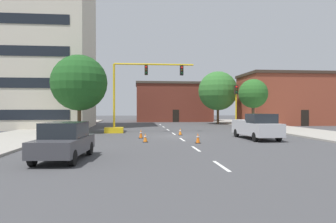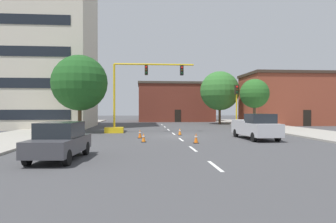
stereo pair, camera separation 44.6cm
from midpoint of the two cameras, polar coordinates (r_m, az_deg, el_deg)
ground_plane at (r=26.81m, az=2.07°, el=-4.55°), size 160.00×160.00×0.00m
sidewalk_left at (r=35.95m, az=-20.83°, el=-3.18°), size 6.00×56.00×0.14m
sidewalk_right at (r=38.25m, az=20.39°, el=-2.95°), size 6.00×56.00×0.14m
lane_stripe_seg_0 at (r=13.14m, az=9.65°, el=-9.86°), size 0.16×2.40×0.01m
lane_stripe_seg_1 at (r=18.45m, az=5.31°, el=-6.85°), size 0.16×2.40×0.01m
lane_stripe_seg_2 at (r=23.84m, az=2.95°, el=-5.17°), size 0.16×2.40×0.01m
lane_stripe_seg_3 at (r=29.28m, az=1.47°, el=-4.11°), size 0.16×2.40×0.01m
lane_stripe_seg_4 at (r=34.74m, az=0.45°, el=-3.38°), size 0.16×2.40×0.01m
lane_stripe_seg_5 at (r=40.20m, az=-0.29°, el=-2.85°), size 0.16×2.40×0.01m
lane_stripe_seg_6 at (r=45.68m, az=-0.85°, el=-2.44°), size 0.16×2.40×0.01m
building_tall_left at (r=43.34m, az=-23.41°, el=13.48°), size 14.90×11.83×24.21m
building_brick_center at (r=59.16m, az=1.49°, el=1.73°), size 13.99×9.86×7.20m
building_row_right at (r=49.60m, az=22.11°, el=2.14°), size 13.98×8.70×7.57m
traffic_signal_gantry at (r=30.63m, az=-7.41°, el=0.25°), size 8.74×1.20×6.83m
traffic_light_pole_right at (r=32.53m, az=12.90°, el=2.55°), size 0.32×0.47×4.80m
tree_left_near at (r=31.74m, az=-15.56°, el=5.08°), size 5.47×5.47×7.65m
tree_right_mid at (r=39.69m, az=15.95°, el=3.18°), size 3.61×3.61×6.05m
tree_right_far at (r=48.08m, az=9.76°, el=3.76°), size 5.97×5.97×8.08m
pickup_truck_silver at (r=24.93m, az=16.34°, el=-2.70°), size 2.23×5.48×1.99m
sedan_dark_gray_near_left at (r=15.21m, az=-18.50°, el=-5.10°), size 2.19×4.63×1.74m
traffic_cone_roadside_a at (r=22.01m, az=-3.93°, el=-4.85°), size 0.36×0.36×0.63m
traffic_cone_roadside_b at (r=21.35m, az=5.78°, el=-4.91°), size 0.36×0.36×0.71m
traffic_cone_roadside_c at (r=27.70m, az=2.65°, el=-3.73°), size 0.36×0.36×0.64m
traffic_cone_roadside_d at (r=24.94m, az=-4.68°, el=-4.13°), size 0.36×0.36×0.71m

